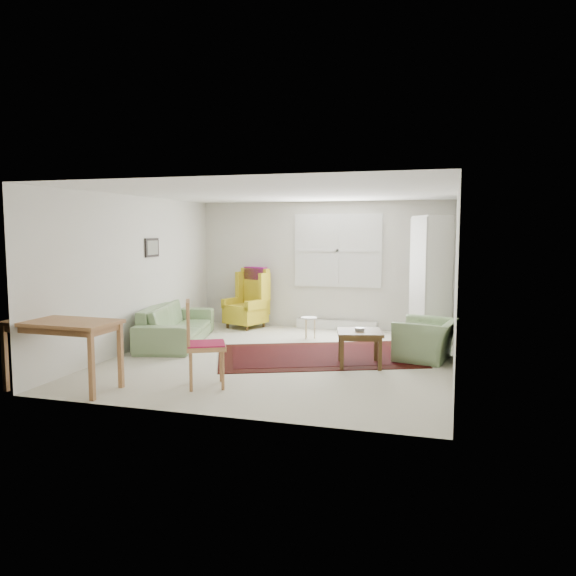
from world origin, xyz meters
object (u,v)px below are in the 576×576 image
(desk_chair, at_px, (206,344))
(sofa, at_px, (176,317))
(stool, at_px, (309,328))
(armchair, at_px, (426,336))
(coffee_table, at_px, (359,348))
(cabinet, at_px, (431,279))
(wingback_chair, at_px, (245,298))
(desk, at_px, (63,355))

(desk_chair, bearing_deg, sofa, 8.76)
(stool, bearing_deg, armchair, -27.85)
(coffee_table, xyz_separation_m, cabinet, (0.90, 2.06, 0.84))
(wingback_chair, bearing_deg, stool, -5.26)
(armchair, distance_m, wingback_chair, 4.03)
(stool, height_order, desk_chair, desk_chair)
(desk, bearing_deg, wingback_chair, 82.58)
(wingback_chair, bearing_deg, armchair, -6.53)
(sofa, height_order, coffee_table, sofa)
(wingback_chair, relative_size, cabinet, 0.55)
(sofa, height_order, stool, sofa)
(desk, bearing_deg, coffee_table, 33.81)
(wingback_chair, height_order, coffee_table, wingback_chair)
(cabinet, xyz_separation_m, desk_chair, (-2.57, -3.66, -0.55))
(wingback_chair, relative_size, desk_chair, 1.11)
(armchair, relative_size, wingback_chair, 0.78)
(desk, bearing_deg, stool, 62.23)
(armchair, bearing_deg, sofa, -80.50)
(armchair, bearing_deg, coffee_table, -42.73)
(stool, bearing_deg, coffee_table, -56.01)
(armchair, distance_m, cabinet, 1.57)
(sofa, relative_size, wingback_chair, 1.88)
(coffee_table, bearing_deg, armchair, 36.69)
(sofa, height_order, wingback_chair, wingback_chair)
(armchair, bearing_deg, stool, -107.28)
(stool, relative_size, desk, 0.29)
(armchair, xyz_separation_m, stool, (-2.10, 1.11, -0.17))
(armchair, bearing_deg, cabinet, -169.43)
(armchair, relative_size, stool, 2.40)
(stool, bearing_deg, desk_chair, -97.91)
(coffee_table, height_order, desk, desk)
(cabinet, bearing_deg, stool, 166.32)
(sofa, distance_m, stool, 2.36)
(cabinet, distance_m, desk, 6.02)
(sofa, height_order, desk, sofa)
(stool, relative_size, desk_chair, 0.36)
(wingback_chair, height_order, desk_chair, wingback_chair)
(cabinet, distance_m, desk_chair, 4.50)
(sofa, bearing_deg, stool, -77.32)
(sofa, bearing_deg, wingback_chair, -32.88)
(armchair, relative_size, cabinet, 0.43)
(cabinet, bearing_deg, wingback_chair, 151.75)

